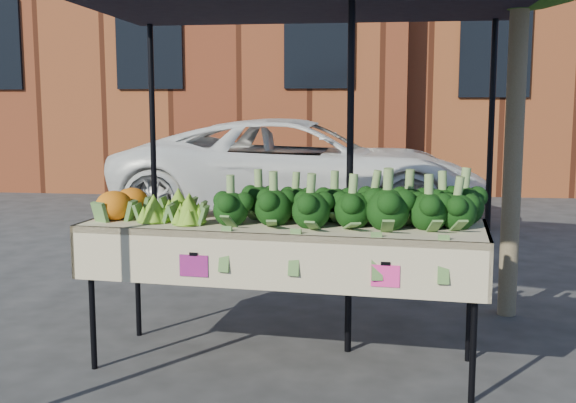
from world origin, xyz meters
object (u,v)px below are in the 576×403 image
object	(u,v)px
canopy	(297,142)
street_tree	(518,49)
vehicle	(301,35)
table	(284,294)

from	to	relation	value
canopy	street_tree	size ratio (longest dim) A/B	0.78
canopy	vehicle	bearing A→B (deg)	96.02
vehicle	street_tree	distance (m)	4.77
table	street_tree	bearing A→B (deg)	38.96
vehicle	table	bearing A→B (deg)	-174.60
table	canopy	world-z (taller)	canopy
canopy	vehicle	xyz separation A→B (m)	(-0.54, 5.15, 1.20)
vehicle	street_tree	world-z (taller)	vehicle
canopy	street_tree	xyz separation A→B (m)	(1.53, 0.89, 0.65)
table	vehicle	xyz separation A→B (m)	(-0.51, 5.53, 2.12)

